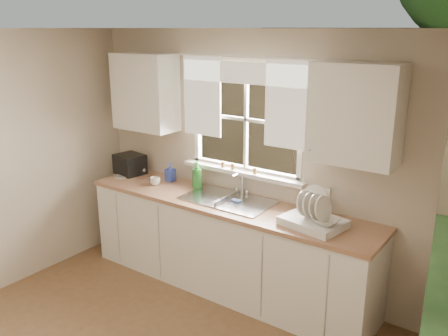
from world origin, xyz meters
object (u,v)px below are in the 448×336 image
Objects in this scene: black_appliance at (130,164)px; dish_rack at (313,218)px; soap_bottle_a at (197,175)px; cup at (155,181)px.

dish_rack is at bearing 5.59° from black_appliance.
dish_rack is 1.89× the size of soap_bottle_a.
cup is 0.53m from black_appliance.
soap_bottle_a is at bearing 2.02° from cup.
soap_bottle_a reaches higher than black_appliance.
dish_rack is 1.41m from soap_bottle_a.
dish_rack reaches higher than soap_bottle_a.
black_appliance reaches higher than cup.
soap_bottle_a is (-1.39, 0.19, 0.08)m from dish_rack.
soap_bottle_a is 0.94m from black_appliance.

